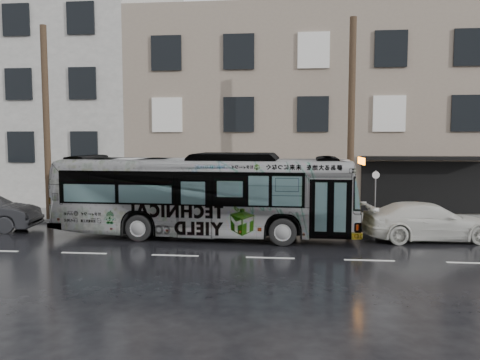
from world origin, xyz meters
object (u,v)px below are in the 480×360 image
(bus, at_px, (205,195))
(utility_pole_front, at_px, (351,122))
(white_sedan, at_px, (428,221))
(utility_pole_rear, at_px, (46,123))
(sign_post, at_px, (375,198))

(bus, bearing_deg, utility_pole_front, -64.53)
(white_sedan, bearing_deg, utility_pole_rear, 75.72)
(utility_pole_front, xyz_separation_m, sign_post, (1.10, 0.00, -3.30))
(utility_pole_rear, distance_m, white_sedan, 17.31)
(sign_post, bearing_deg, utility_pole_rear, 180.00)
(utility_pole_front, xyz_separation_m, white_sedan, (2.69, -2.37, -3.92))
(utility_pole_front, bearing_deg, bus, -156.82)
(utility_pole_front, bearing_deg, sign_post, 0.00)
(utility_pole_front, distance_m, utility_pole_rear, 14.00)
(sign_post, distance_m, bus, 7.60)
(white_sedan, bearing_deg, utility_pole_front, 42.41)
(sign_post, bearing_deg, white_sedan, -56.15)
(sign_post, xyz_separation_m, bus, (-7.14, -2.59, 0.33))
(utility_pole_rear, bearing_deg, utility_pole_front, 0.00)
(utility_pole_front, distance_m, sign_post, 3.48)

